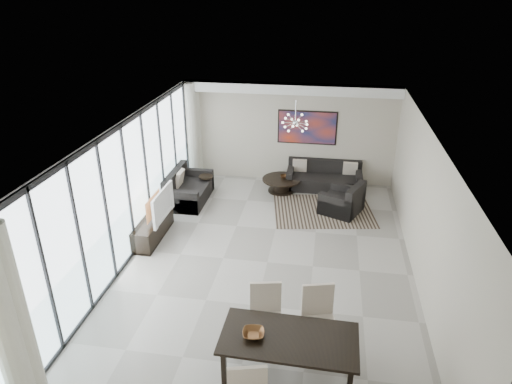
% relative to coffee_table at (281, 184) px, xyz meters
% --- Properties ---
extents(room_shell, '(6.00, 9.00, 2.90)m').
position_rel_coffee_table_xyz_m(room_shell, '(0.57, -3.65, 1.24)').
color(room_shell, '#A8A39B').
rests_on(room_shell, ground).
extents(window_wall, '(0.37, 8.95, 2.90)m').
position_rel_coffee_table_xyz_m(window_wall, '(-2.75, -3.65, 1.25)').
color(window_wall, silver).
rests_on(window_wall, floor).
extents(soffit, '(5.98, 0.40, 0.26)m').
position_rel_coffee_table_xyz_m(soffit, '(0.11, 0.65, 2.56)').
color(soffit, white).
rests_on(soffit, room_shell).
extents(painting, '(1.68, 0.04, 0.98)m').
position_rel_coffee_table_xyz_m(painting, '(0.61, 0.82, 1.44)').
color(painting, red).
rests_on(painting, room_shell).
extents(chandelier, '(0.66, 0.66, 0.71)m').
position_rel_coffee_table_xyz_m(chandelier, '(0.41, -1.15, 2.14)').
color(chandelier, silver).
rests_on(chandelier, room_shell).
extents(rug, '(2.79, 2.31, 0.01)m').
position_rel_coffee_table_xyz_m(rug, '(1.21, -1.05, -0.21)').
color(rug, black).
rests_on(rug, floor).
extents(coffee_table, '(1.09, 1.09, 0.38)m').
position_rel_coffee_table_xyz_m(coffee_table, '(0.00, 0.00, 0.00)').
color(coffee_table, black).
rests_on(coffee_table, floor).
extents(bowl_coffee, '(0.30, 0.30, 0.08)m').
position_rel_coffee_table_xyz_m(bowl_coffee, '(0.08, 0.07, 0.20)').
color(bowl_coffee, brown).
rests_on(bowl_coffee, coffee_table).
extents(sofa_main, '(2.11, 0.86, 0.77)m').
position_rel_coffee_table_xyz_m(sofa_main, '(1.18, 0.42, 0.04)').
color(sofa_main, black).
rests_on(sofa_main, floor).
extents(loveseat, '(0.95, 1.68, 0.84)m').
position_rel_coffee_table_xyz_m(loveseat, '(-2.44, -1.01, 0.07)').
color(loveseat, black).
rests_on(loveseat, floor).
extents(armchair, '(1.22, 1.25, 0.81)m').
position_rel_coffee_table_xyz_m(armchair, '(1.70, -1.04, 0.06)').
color(armchair, black).
rests_on(armchair, floor).
extents(side_table, '(0.40, 0.40, 0.54)m').
position_rel_coffee_table_xyz_m(side_table, '(-2.05, -0.52, 0.15)').
color(side_table, black).
rests_on(side_table, floor).
extents(tv_console, '(0.45, 1.61, 0.50)m').
position_rel_coffee_table_xyz_m(tv_console, '(-2.65, -3.05, 0.04)').
color(tv_console, black).
rests_on(tv_console, floor).
extents(television, '(0.17, 1.20, 0.69)m').
position_rel_coffee_table_xyz_m(television, '(-2.49, -2.99, 0.63)').
color(television, gray).
rests_on(television, tv_console).
extents(dining_table, '(1.98, 1.02, 0.82)m').
position_rel_coffee_table_xyz_m(dining_table, '(0.84, -6.71, 0.52)').
color(dining_table, black).
rests_on(dining_table, floor).
extents(dining_chair_nw, '(0.60, 0.60, 1.10)m').
position_rel_coffee_table_xyz_m(dining_chair_nw, '(0.40, -5.96, 0.42)').
color(dining_chair_nw, beige).
rests_on(dining_chair_nw, floor).
extents(dining_chair_ne, '(0.63, 0.63, 1.11)m').
position_rel_coffee_table_xyz_m(dining_chair_ne, '(1.24, -5.90, 0.43)').
color(dining_chair_ne, beige).
rests_on(dining_chair_ne, floor).
extents(bowl_dining, '(0.35, 0.35, 0.08)m').
position_rel_coffee_table_xyz_m(bowl_dining, '(0.33, -6.76, 0.64)').
color(bowl_dining, brown).
rests_on(bowl_dining, dining_table).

